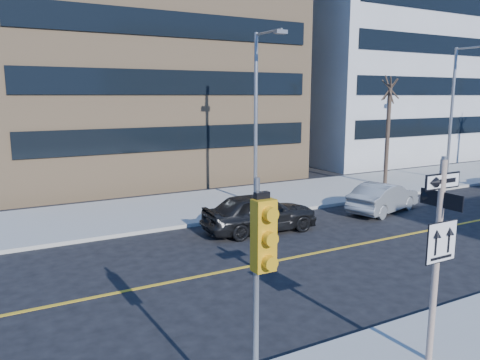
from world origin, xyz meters
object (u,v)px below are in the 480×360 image
parked_car_b (383,197)px  street_tree_west (390,92)px  sign_pole (438,249)px  parked_car_a (260,212)px  traffic_signal (262,256)px  streetlight_b (456,105)px  streetlight_a (258,107)px

parked_car_b → street_tree_west: size_ratio=0.66×
sign_pole → parked_car_a: size_ratio=0.88×
traffic_signal → parked_car_a: traffic_signal is taller
parked_car_b → streetlight_b: (9.46, 3.67, 4.07)m
traffic_signal → streetlight_b: size_ratio=0.50×
sign_pole → traffic_signal: size_ratio=1.02×
sign_pole → streetlight_a: size_ratio=0.51×
parked_car_b → streetlight_a: size_ratio=0.52×
parked_car_b → street_tree_west: bearing=-62.5°
street_tree_west → parked_car_b: bearing=-136.6°
sign_pole → streetlight_a: (4.00, 13.27, 2.32)m
parked_car_a → streetlight_b: size_ratio=0.57×
sign_pole → parked_car_a: bearing=78.8°
streetlight_b → parked_car_a: bearing=-167.3°
streetlight_a → sign_pole: bearing=-106.8°
sign_pole → parked_car_a: (1.92, 9.65, -1.65)m
street_tree_west → traffic_signal: bearing=-140.6°
sign_pole → parked_car_a: 9.98m
parked_car_b → streetlight_a: (-4.54, 3.67, 4.07)m
parked_car_b → streetlight_b: bearing=-84.7°
parked_car_b → traffic_signal: bearing=112.0°
parked_car_a → parked_car_b: size_ratio=1.10×
parked_car_a → streetlight_a: size_ratio=0.57×
sign_pole → parked_car_b: (8.54, 9.60, -1.75)m
parked_car_b → streetlight_b: size_ratio=0.52×
sign_pole → streetlight_b: size_ratio=0.51×
traffic_signal → streetlight_b: (22.00, 13.42, 1.73)m
streetlight_b → street_tree_west: bearing=173.8°
traffic_signal → parked_car_a: 11.67m
streetlight_b → street_tree_west: (-5.00, 0.54, 0.77)m
traffic_signal → street_tree_west: street_tree_west is taller
parked_car_a → street_tree_west: street_tree_west is taller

